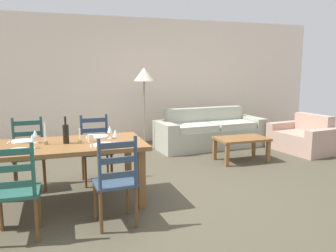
{
  "coord_description": "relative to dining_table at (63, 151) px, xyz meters",
  "views": [
    {
      "loc": [
        -1.25,
        -4.06,
        1.6
      ],
      "look_at": [
        0.36,
        0.77,
        0.75
      ],
      "focal_mm": 36.16,
      "sensor_mm": 36.0,
      "label": 1
    }
  ],
  "objects": [
    {
      "name": "wine_glass_near_left",
      "position": [
        -0.31,
        -0.14,
        0.2
      ],
      "size": [
        0.06,
        0.06,
        0.16
      ],
      "color": "white",
      "rests_on": "dining_table"
    },
    {
      "name": "candle_tall",
      "position": [
        -0.18,
        0.02,
        0.16
      ],
      "size": [
        0.05,
        0.05,
        0.25
      ],
      "color": "#998C66",
      "rests_on": "dining_table"
    },
    {
      "name": "dinner_plate_near_left",
      "position": [
        -0.45,
        -0.25,
        0.1
      ],
      "size": [
        0.24,
        0.24,
        0.02
      ],
      "primitive_type": "cylinder",
      "color": "white",
      "rests_on": "dining_table"
    },
    {
      "name": "couch",
      "position": [
        2.97,
        2.29,
        -0.37
      ],
      "size": [
        2.34,
        0.99,
        0.8
      ],
      "color": "#A5A896",
      "rests_on": "ground_plane"
    },
    {
      "name": "wine_glass_far_right",
      "position": [
        0.57,
        0.13,
        0.2
      ],
      "size": [
        0.06,
        0.06,
        0.16
      ],
      "color": "white",
      "rests_on": "dining_table"
    },
    {
      "name": "standing_lamp",
      "position": [
        1.63,
        2.47,
        0.75
      ],
      "size": [
        0.4,
        0.4,
        1.64
      ],
      "color": "#332D28",
      "rests_on": "ground_plane"
    },
    {
      "name": "fork_far_right",
      "position": [
        0.3,
        0.25,
        0.09
      ],
      "size": [
        0.02,
        0.17,
        0.01
      ],
      "primitive_type": "cube",
      "rotation": [
        0.0,
        0.0,
        -0.04
      ],
      "color": "silver",
      "rests_on": "dining_table"
    },
    {
      "name": "dining_chair_far_left",
      "position": [
        -0.43,
        0.78,
        -0.19
      ],
      "size": [
        0.44,
        0.43,
        0.96
      ],
      "color": "#264F4A",
      "rests_on": "ground_plane"
    },
    {
      "name": "wine_glass_far_left",
      "position": [
        -0.3,
        0.14,
        0.2
      ],
      "size": [
        0.06,
        0.06,
        0.16
      ],
      "color": "white",
      "rests_on": "dining_table"
    },
    {
      "name": "dinner_plate_far_left",
      "position": [
        -0.45,
        0.25,
        0.1
      ],
      "size": [
        0.24,
        0.24,
        0.02
      ],
      "primitive_type": "cylinder",
      "color": "white",
      "rests_on": "dining_table"
    },
    {
      "name": "dining_chair_near_right",
      "position": [
        0.49,
        -0.74,
        -0.19
      ],
      "size": [
        0.44,
        0.42,
        0.96
      ],
      "color": "#30435A",
      "rests_on": "ground_plane"
    },
    {
      "name": "dinner_plate_near_right",
      "position": [
        0.45,
        -0.25,
        0.1
      ],
      "size": [
        0.24,
        0.24,
        0.02
      ],
      "primitive_type": "cylinder",
      "color": "white",
      "rests_on": "dining_table"
    },
    {
      "name": "coffee_table",
      "position": [
        3.02,
        1.07,
        -0.31
      ],
      "size": [
        0.9,
        0.56,
        0.42
      ],
      "color": "brown",
      "rests_on": "ground_plane"
    },
    {
      "name": "coffee_cup_primary",
      "position": [
        0.33,
        -0.01,
        0.13
      ],
      "size": [
        0.07,
        0.07,
        0.09
      ],
      "primitive_type": "cylinder",
      "color": "beige",
      "rests_on": "dining_table"
    },
    {
      "name": "dining_table",
      "position": [
        0.0,
        0.0,
        0.0
      ],
      "size": [
        1.9,
        0.96,
        0.75
      ],
      "color": "brown",
      "rests_on": "ground_plane"
    },
    {
      "name": "dinner_plate_far_right",
      "position": [
        0.45,
        0.25,
        0.1
      ],
      "size": [
        0.24,
        0.24,
        0.02
      ],
      "primitive_type": "cylinder",
      "color": "white",
      "rests_on": "dining_table"
    },
    {
      "name": "armchair_upholstered",
      "position": [
        4.6,
        1.33,
        -0.41
      ],
      "size": [
        0.95,
        1.26,
        0.72
      ],
      "color": "tan",
      "rests_on": "ground_plane"
    },
    {
      "name": "dining_chair_far_right",
      "position": [
        0.46,
        0.76,
        -0.19
      ],
      "size": [
        0.43,
        0.41,
        0.96
      ],
      "color": "navy",
      "rests_on": "ground_plane"
    },
    {
      "name": "wine_glass_near_right",
      "position": [
        0.6,
        -0.15,
        0.2
      ],
      "size": [
        0.06,
        0.06,
        0.16
      ],
      "color": "white",
      "rests_on": "dining_table"
    },
    {
      "name": "wine_bottle",
      "position": [
        0.05,
        0.01,
        0.2
      ],
      "size": [
        0.07,
        0.07,
        0.32
      ],
      "color": "black",
      "rests_on": "dining_table"
    },
    {
      "name": "candle_short",
      "position": [
        0.2,
        -0.04,
        0.13
      ],
      "size": [
        0.05,
        0.05,
        0.18
      ],
      "color": "#998C66",
      "rests_on": "dining_table"
    },
    {
      "name": "dining_chair_near_left",
      "position": [
        -0.45,
        -0.72,
        -0.19
      ],
      "size": [
        0.43,
        0.41,
        0.96
      ],
      "color": "#24584C",
      "rests_on": "ground_plane"
    },
    {
      "name": "fork_far_left",
      "position": [
        -0.6,
        0.25,
        0.09
      ],
      "size": [
        0.03,
        0.17,
        0.01
      ],
      "primitive_type": "cube",
      "rotation": [
        0.0,
        0.0,
        -0.09
      ],
      "color": "silver",
      "rests_on": "dining_table"
    },
    {
      "name": "wall_far",
      "position": [
        1.2,
        3.32,
        0.69
      ],
      "size": [
        9.6,
        0.16,
        2.7
      ],
      "primitive_type": "cube",
      "color": "beige",
      "rests_on": "ground_plane"
    },
    {
      "name": "ground_plane",
      "position": [
        1.2,
        0.02,
        -0.67
      ],
      "size": [
        9.6,
        9.6,
        0.02
      ],
      "primitive_type": "cube",
      "color": "#4A4434"
    },
    {
      "name": "fork_near_left",
      "position": [
        -0.6,
        -0.25,
        0.09
      ],
      "size": [
        0.02,
        0.17,
        0.01
      ],
      "primitive_type": "cube",
      "rotation": [
        0.0,
        0.0,
        0.04
      ],
      "color": "silver",
      "rests_on": "dining_table"
    },
    {
      "name": "fork_near_right",
      "position": [
        0.3,
        -0.25,
        0.09
      ],
      "size": [
        0.03,
        0.17,
        0.01
      ],
      "primitive_type": "cube",
      "rotation": [
        0.0,
        0.0,
        -0.1
      ],
      "color": "silver",
      "rests_on": "dining_table"
    }
  ]
}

